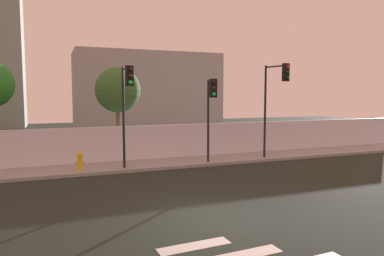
% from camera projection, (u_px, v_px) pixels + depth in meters
% --- Properties ---
extents(ground_plane, '(80.00, 80.00, 0.00)m').
position_uv_depth(ground_plane, '(211.00, 219.00, 10.33)').
color(ground_plane, black).
extents(sidewalk, '(36.00, 2.40, 0.15)m').
position_uv_depth(sidewalk, '(143.00, 165.00, 17.92)').
color(sidewalk, gray).
rests_on(sidewalk, ground).
extents(perimeter_wall, '(36.00, 0.18, 1.80)m').
position_uv_depth(perimeter_wall, '(137.00, 143.00, 19.02)').
color(perimeter_wall, silver).
rests_on(perimeter_wall, sidewalk).
extents(traffic_light_left, '(0.37, 1.11, 4.72)m').
position_uv_depth(traffic_light_left, '(127.00, 95.00, 16.20)').
color(traffic_light_left, black).
rests_on(traffic_light_left, sidewalk).
extents(traffic_light_center, '(0.46, 1.74, 5.02)m').
position_uv_depth(traffic_light_center, '(276.00, 91.00, 18.74)').
color(traffic_light_center, black).
rests_on(traffic_light_center, sidewalk).
extents(traffic_light_right, '(0.45, 1.30, 4.21)m').
position_uv_depth(traffic_light_right, '(211.00, 102.00, 17.63)').
color(traffic_light_right, black).
rests_on(traffic_light_right, sidewalk).
extents(fire_hydrant, '(0.44, 0.26, 0.85)m').
position_uv_depth(fire_hydrant, '(80.00, 161.00, 16.21)').
color(fire_hydrant, gold).
rests_on(fire_hydrant, sidewalk).
extents(roadside_tree_midleft, '(2.52, 2.52, 5.13)m').
position_uv_depth(roadside_tree_midleft, '(118.00, 90.00, 19.86)').
color(roadside_tree_midleft, brown).
rests_on(roadside_tree_midleft, ground).
extents(low_building_distant, '(12.90, 6.00, 7.38)m').
position_uv_depth(low_building_distant, '(147.00, 94.00, 33.27)').
color(low_building_distant, '#9C9C9C').
rests_on(low_building_distant, ground).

